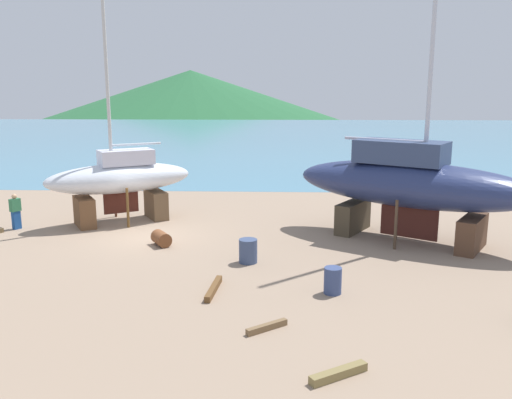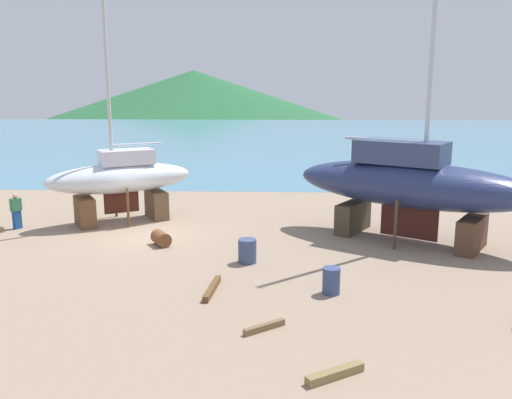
% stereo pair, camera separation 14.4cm
% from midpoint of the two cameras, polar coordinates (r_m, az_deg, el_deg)
% --- Properties ---
extents(ground_plane, '(53.06, 53.06, 0.00)m').
position_cam_midpoint_polar(ground_plane, '(19.83, -13.69, -6.45)').
color(ground_plane, gray).
extents(sea_water, '(147.82, 71.83, 0.01)m').
position_cam_midpoint_polar(sea_water, '(67.73, -2.10, 6.67)').
color(sea_water, teal).
rests_on(sea_water, ground).
extents(headland_hill, '(139.94, 139.94, 22.82)m').
position_cam_midpoint_polar(headland_hill, '(175.82, -6.56, 9.79)').
color(headland_hill, '#265F36').
rests_on(headland_hill, ground).
extents(sailboat_mid_port, '(6.75, 5.13, 12.39)m').
position_cam_midpoint_polar(sailboat_mid_port, '(25.22, -14.01, 2.12)').
color(sailboat_mid_port, brown).
rests_on(sailboat_mid_port, ground).
extents(sailboat_far_slipway, '(9.79, 7.56, 14.54)m').
position_cam_midpoint_polar(sailboat_far_slipway, '(22.29, 16.25, 1.62)').
color(sailboat_far_slipway, brown).
rests_on(sailboat_far_slipway, ground).
extents(worker, '(0.42, 0.50, 1.58)m').
position_cam_midpoint_polar(worker, '(25.70, -23.98, -1.08)').
color(worker, '#1B488D').
rests_on(worker, ground).
extents(barrel_rust_mid, '(0.54, 0.54, 0.81)m').
position_cam_midpoint_polar(barrel_rust_mid, '(16.47, 8.26, -8.54)').
color(barrel_rust_mid, '#384774').
rests_on(barrel_rust_mid, ground).
extents(barrel_ochre, '(0.95, 1.05, 0.56)m').
position_cam_midpoint_polar(barrel_ochre, '(21.46, -9.87, -4.09)').
color(barrel_ochre, brown).
rests_on(barrel_ochre, ground).
extents(barrel_by_slipway, '(0.68, 0.68, 0.85)m').
position_cam_midpoint_polar(barrel_by_slipway, '(19.07, -0.71, -5.49)').
color(barrel_by_slipway, '#3A496D').
rests_on(barrel_by_slipway, ground).
extents(timber_plank_far, '(1.07, 0.85, 0.17)m').
position_cam_midpoint_polar(timber_plank_far, '(14.13, 1.20, -13.40)').
color(timber_plank_far, brown).
rests_on(timber_plank_far, ground).
extents(timber_long_fore, '(0.35, 1.85, 0.19)m').
position_cam_midpoint_polar(timber_long_fore, '(16.61, -4.44, -9.42)').
color(timber_long_fore, brown).
rests_on(timber_long_fore, ground).
extents(timber_long_aft, '(1.34, 0.96, 0.19)m').
position_cam_midpoint_polar(timber_long_aft, '(12.21, 8.75, -17.83)').
color(timber_long_aft, olive).
rests_on(timber_long_aft, ground).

